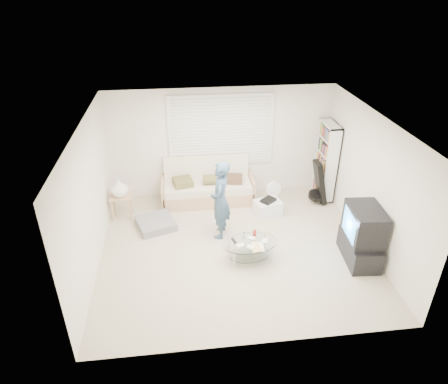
{
  "coord_description": "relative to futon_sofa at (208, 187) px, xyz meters",
  "views": [
    {
      "loc": [
        -0.94,
        -6.06,
        4.64
      ],
      "look_at": [
        -0.17,
        0.3,
        1.07
      ],
      "focal_mm": 32.0,
      "sensor_mm": 36.0,
      "label": 1
    }
  ],
  "objects": [
    {
      "name": "tv_unit",
      "position": [
        2.55,
        -2.46,
        0.19
      ],
      "size": [
        0.61,
        1.02,
        1.07
      ],
      "color": "black",
      "rests_on": "ground"
    },
    {
      "name": "guitar_case",
      "position": [
        2.46,
        -0.42,
        0.12
      ],
      "size": [
        0.39,
        0.38,
        1.01
      ],
      "color": "black",
      "rests_on": "ground"
    },
    {
      "name": "futon_sofa",
      "position": [
        0.0,
        0.0,
        0.0
      ],
      "size": [
        2.06,
        0.83,
        1.01
      ],
      "color": "tan",
      "rests_on": "ground"
    },
    {
      "name": "window_blinds",
      "position": [
        0.35,
        0.33,
        1.22
      ],
      "size": [
        2.32,
        0.08,
        1.62
      ],
      "color": "silver",
      "rests_on": "ground"
    },
    {
      "name": "standing_person",
      "position": [
        0.14,
        -1.39,
        0.46
      ],
      "size": [
        0.5,
        0.65,
        1.59
      ],
      "primitive_type": "imported",
      "rotation": [
        0.0,
        0.0,
        -1.8
      ],
      "color": "#2D475B",
      "rests_on": "ground"
    },
    {
      "name": "bookshelf",
      "position": [
        2.68,
        -0.1,
        0.55
      ],
      "size": [
        0.28,
        0.74,
        1.77
      ],
      "color": "white",
      "rests_on": "ground"
    },
    {
      "name": "room_shell",
      "position": [
        0.35,
        -1.39,
        1.3
      ],
      "size": [
        5.02,
        4.52,
        2.51
      ],
      "color": "white",
      "rests_on": "ground"
    },
    {
      "name": "coffee_table",
      "position": [
        0.58,
        -2.24,
        -0.02
      ],
      "size": [
        1.08,
        0.76,
        0.5
      ],
      "color": "silver",
      "rests_on": "ground"
    },
    {
      "name": "storage_bin",
      "position": [
        1.23,
        -0.77,
        -0.16
      ],
      "size": [
        0.63,
        0.51,
        0.38
      ],
      "color": "white",
      "rests_on": "ground"
    },
    {
      "name": "ground",
      "position": [
        0.35,
        -1.87,
        -0.33
      ],
      "size": [
        5.0,
        5.0,
        0.0
      ],
      "primitive_type": "plane",
      "color": "tan",
      "rests_on": "ground"
    },
    {
      "name": "floor_fan",
      "position": [
        1.44,
        -0.36,
        0.01
      ],
      "size": [
        0.36,
        0.23,
        0.58
      ],
      "color": "white",
      "rests_on": "ground"
    },
    {
      "name": "side_table",
      "position": [
        -1.87,
        -0.47,
        0.33
      ],
      "size": [
        0.45,
        0.36,
        0.89
      ],
      "color": "tan",
      "rests_on": "ground"
    },
    {
      "name": "grey_floor_pillow",
      "position": [
        -1.16,
        -0.96,
        -0.25
      ],
      "size": [
        0.9,
        0.9,
        0.16
      ],
      "primitive_type": "cube",
      "rotation": [
        0.0,
        0.0,
        0.33
      ],
      "color": "slate",
      "rests_on": "ground"
    }
  ]
}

